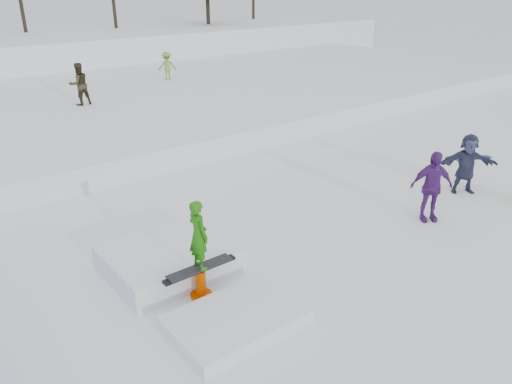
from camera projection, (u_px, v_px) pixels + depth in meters
ground at (294, 273)px, 10.82m from camera, size 120.00×120.00×0.00m
snow_midrise at (55, 110)px, 22.24m from camera, size 50.00×18.00×0.80m
walker_olive at (79, 84)px, 21.17m from camera, size 0.91×0.74×1.78m
walker_ygreen at (167, 66)px, 26.35m from camera, size 1.08×0.85×1.47m
spectator_purple at (431, 186)px, 12.83m from camera, size 1.19×0.99×1.90m
spectator_dark at (467, 164)px, 14.53m from camera, size 1.62×1.45×1.78m
loose_board_teal at (473, 158)px, 17.58m from camera, size 1.40×0.80×0.03m
jib_rail_feature at (186, 271)px, 10.34m from camera, size 2.60×4.40×2.11m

